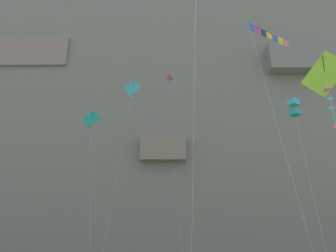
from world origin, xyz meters
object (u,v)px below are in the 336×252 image
object	(u,v)px
kite_delta_low_left	(167,87)
kite_diamond_high_right	(132,91)
kite_box_high_left	(294,108)
kite_diamond_mid_left	(326,77)
kite_diamond_front_field	(91,122)
kite_banner_near_cliff	(270,40)
kite_banner_low_center	(8,1)

from	to	relation	value
kite_delta_low_left	kite_diamond_high_right	bearing A→B (deg)	-159.99
kite_box_high_left	kite_delta_low_left	xyz separation A→B (m)	(-10.79, 20.35, 12.70)
kite_box_high_left	kite_diamond_mid_left	world-z (taller)	kite_box_high_left
kite_diamond_front_field	kite_diamond_mid_left	bearing A→B (deg)	-48.32
kite_diamond_mid_left	kite_diamond_front_field	world-z (taller)	kite_diamond_front_field
kite_diamond_mid_left	kite_diamond_high_right	xyz separation A→B (m)	(-14.34, 26.97, 13.03)
kite_diamond_high_right	kite_diamond_front_field	size ratio (longest dim) A/B	1.39
kite_diamond_high_right	kite_delta_low_left	bearing A→B (deg)	20.01
kite_diamond_high_right	kite_banner_near_cliff	bearing A→B (deg)	-57.18
kite_delta_low_left	kite_banner_low_center	bearing A→B (deg)	-123.80
kite_banner_near_cliff	kite_diamond_high_right	size ratio (longest dim) A/B	0.73
kite_diamond_front_field	kite_delta_low_left	world-z (taller)	kite_delta_low_left
kite_banner_low_center	kite_diamond_front_field	bearing A→B (deg)	67.90
kite_diamond_high_right	kite_banner_low_center	world-z (taller)	kite_banner_low_center
kite_banner_low_center	kite_box_high_left	bearing A→B (deg)	2.17
kite_banner_near_cliff	kite_diamond_high_right	distance (m)	26.06
kite_box_high_left	kite_diamond_front_field	distance (m)	23.43
kite_banner_near_cliff	kite_banner_low_center	world-z (taller)	kite_banner_low_center
kite_diamond_high_right	kite_box_high_left	bearing A→B (deg)	-49.27
kite_box_high_left	kite_diamond_mid_left	distance (m)	8.84
kite_delta_low_left	kite_box_high_left	bearing A→B (deg)	-62.07
kite_box_high_left	kite_diamond_front_field	size ratio (longest dim) A/B	0.77
kite_diamond_mid_left	kite_banner_near_cliff	size ratio (longest dim) A/B	0.71
kite_diamond_high_right	kite_banner_low_center	distance (m)	21.49
kite_diamond_mid_left	kite_banner_low_center	bearing A→B (deg)	162.22
kite_box_high_left	kite_banner_low_center	distance (m)	27.17
kite_box_high_left	kite_banner_near_cliff	world-z (taller)	kite_banner_near_cliff
kite_diamond_mid_left	kite_diamond_front_field	size ratio (longest dim) A/B	0.72
kite_diamond_mid_left	kite_diamond_high_right	distance (m)	33.20
kite_banner_near_cliff	kite_diamond_front_field	world-z (taller)	kite_banner_near_cliff
kite_box_high_left	kite_banner_low_center	size ratio (longest dim) A/B	0.52
kite_box_high_left	kite_diamond_high_right	xyz separation A→B (m)	(-15.92, 18.49, 11.10)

